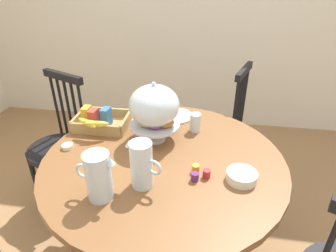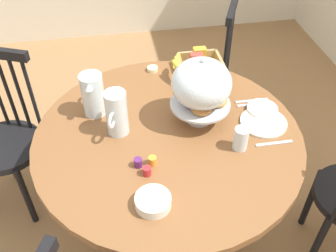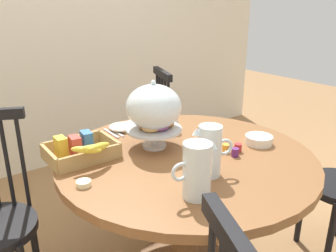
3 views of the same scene
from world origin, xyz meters
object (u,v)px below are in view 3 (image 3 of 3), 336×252
orange_juice_pitcher (197,173)px  cereal_bowl (259,140)px  windsor_chair_facing_door (146,140)px  milk_pitcher (210,153)px  butter_dish (84,183)px  china_plate_large (137,127)px  drinking_glass (173,122)px  pastry_stand_with_dome (154,110)px  china_plate_small (122,127)px  cereal_basket (81,150)px  dining_table (186,191)px

orange_juice_pitcher → cereal_bowl: size_ratio=1.54×
windsor_chair_facing_door → orange_juice_pitcher: size_ratio=4.51×
milk_pitcher → butter_dish: milk_pitcher is taller
china_plate_large → drinking_glass: (0.14, -0.16, 0.05)m
milk_pitcher → butter_dish: (-0.47, 0.22, -0.09)m
cereal_bowl → drinking_glass: size_ratio=1.27×
milk_pitcher → drinking_glass: (0.20, 0.52, -0.05)m
orange_juice_pitcher → cereal_bowl: orange_juice_pitcher is taller
pastry_stand_with_dome → butter_dish: 0.51m
windsor_chair_facing_door → orange_juice_pitcher: (-0.53, -1.18, 0.39)m
china_plate_small → cereal_bowl: cereal_bowl is taller
cereal_basket → china_plate_small: (0.35, 0.24, -0.03)m
pastry_stand_with_dome → butter_dish: (-0.45, -0.16, -0.19)m
pastry_stand_with_dome → drinking_glass: (0.22, 0.13, -0.14)m
windsor_chair_facing_door → cereal_basket: windsor_chair_facing_door is taller
butter_dish → china_plate_large: bearing=40.7°
china_plate_large → drinking_glass: size_ratio=2.00×
china_plate_large → cereal_basket: bearing=-154.0°
orange_juice_pitcher → cereal_basket: orange_juice_pitcher is taller
pastry_stand_with_dome → china_plate_small: 0.36m
drinking_glass → butter_dish: bearing=-156.2°
dining_table → butter_dish: bearing=179.7°
dining_table → cereal_bowl: 0.46m
pastry_stand_with_dome → orange_juice_pitcher: (-0.14, -0.49, -0.10)m
cereal_bowl → butter_dish: cereal_bowl is taller
windsor_chair_facing_door → cereal_basket: (-0.74, -0.62, 0.33)m
china_plate_small → drinking_glass: (0.22, -0.19, 0.04)m
milk_pitcher → drinking_glass: milk_pitcher is taller
orange_juice_pitcher → china_plate_large: size_ratio=0.98×
dining_table → orange_juice_pitcher: (-0.21, -0.32, 0.30)m
dining_table → windsor_chair_facing_door: bearing=70.1°
pastry_stand_with_dome → orange_juice_pitcher: size_ratio=1.59×
butter_dish → china_plate_small: bearing=47.4°
orange_juice_pitcher → dining_table: bearing=56.3°
orange_juice_pitcher → butter_dish: orange_juice_pitcher is taller
windsor_chair_facing_door → pastry_stand_with_dome: pastry_stand_with_dome is taller
dining_table → cereal_bowl: cereal_bowl is taller
milk_pitcher → cereal_bowl: size_ratio=1.57×
orange_juice_pitcher → milk_pitcher: size_ratio=0.98×
windsor_chair_facing_door → china_plate_small: size_ratio=6.50×
china_plate_large → cereal_bowl: (0.38, -0.58, 0.02)m
orange_juice_pitcher → china_plate_large: orange_juice_pitcher is taller
cereal_bowl → drinking_glass: drinking_glass is taller
dining_table → china_plate_large: 0.50m
milk_pitcher → china_plate_large: size_ratio=1.00×
windsor_chair_facing_door → milk_pitcher: size_ratio=4.44×
cereal_basket → china_plate_small: size_ratio=2.11×
windsor_chair_facing_door → china_plate_small: (-0.40, -0.38, 0.30)m
pastry_stand_with_dome → milk_pitcher: size_ratio=1.56×
cereal_bowl → china_plate_large: bearing=123.0°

